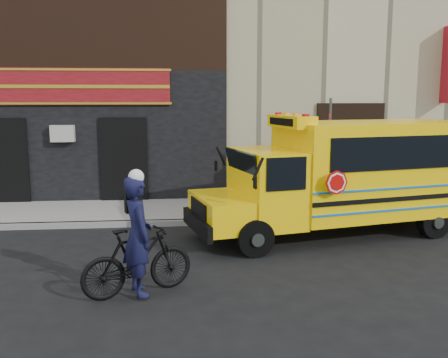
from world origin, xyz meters
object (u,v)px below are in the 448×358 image
school_bus (349,173)px  cyclist (138,238)px  sign_pole (329,154)px  bicycle (138,261)px

school_bus → cyclist: school_bus is taller
sign_pole → bicycle: (-4.79, -4.97, -1.23)m
cyclist → school_bus: bearing=-75.1°
cyclist → bicycle: bearing=-8.5°
sign_pole → bicycle: 7.02m
school_bus → cyclist: 5.97m
school_bus → sign_pole: size_ratio=2.18×
cyclist → sign_pole: bearing=-64.4°
sign_pole → cyclist: (-4.77, -5.06, -0.81)m
bicycle → sign_pole: bearing=-67.3°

